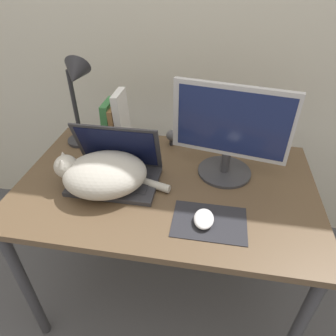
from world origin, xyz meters
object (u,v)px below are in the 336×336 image
computer_mouse (204,219)px  webcam (172,136)px  external_monitor (230,132)px  desk_lamp (76,89)px  laptop (116,170)px  book_row (116,121)px  cat (103,174)px

computer_mouse → webcam: bearing=111.3°
external_monitor → desk_lamp: 0.67m
webcam → laptop: bearing=-120.3°
book_row → webcam: book_row is taller
cat → book_row: (-0.06, 0.36, 0.04)m
desk_lamp → webcam: size_ratio=5.48×
computer_mouse → webcam: 0.52m
cat → desk_lamp: bearing=123.9°
cat → external_monitor: (0.46, 0.18, 0.13)m
external_monitor → book_row: 0.55m
cat → external_monitor: external_monitor is taller
laptop → book_row: size_ratio=1.36×
external_monitor → webcam: size_ratio=5.84×
cat → desk_lamp: 0.41m
laptop → webcam: bearing=59.7°
laptop → webcam: laptop is taller
laptop → cat: (-0.03, -0.06, 0.03)m
cat → book_row: size_ratio=1.75×
book_row → computer_mouse: bearing=-46.5°
book_row → webcam: size_ratio=3.29×
desk_lamp → webcam: 0.47m
external_monitor → desk_lamp: desk_lamp is taller
external_monitor → desk_lamp: size_ratio=1.07×
book_row → desk_lamp: desk_lamp is taller
laptop → desk_lamp: 0.40m
cat → desk_lamp: size_ratio=1.05×
cat → desk_lamp: desk_lamp is taller
laptop → desk_lamp: (-0.22, 0.23, 0.23)m
laptop → book_row: 0.31m
external_monitor → book_row: (-0.52, 0.18, -0.09)m
webcam → book_row: bearing=-178.2°
book_row → desk_lamp: size_ratio=0.60×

